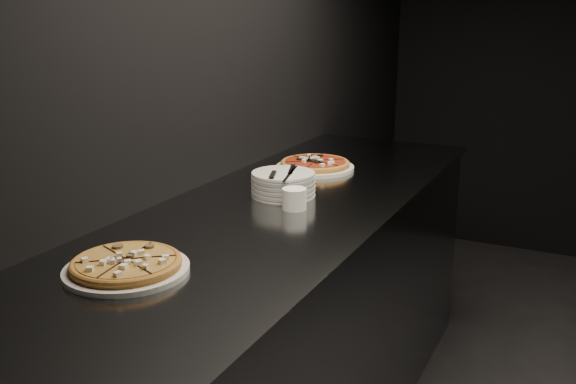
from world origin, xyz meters
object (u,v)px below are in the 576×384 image
at_px(pizza_tomato, 315,165).
at_px(ramekin, 294,198).
at_px(plate_stack, 283,184).
at_px(pizza_mushroom, 126,265).
at_px(counter, 280,330).
at_px(cutlery, 283,173).

distance_m(pizza_tomato, ramekin, 0.54).
bearing_deg(plate_stack, ramekin, -50.78).
bearing_deg(pizza_mushroom, plate_stack, 87.17).
relative_size(pizza_tomato, plate_stack, 1.63).
relative_size(counter, cutlery, 10.40).
relative_size(pizza_mushroom, ramekin, 4.51).
xyz_separation_m(counter, pizza_mushroom, (-0.08, -0.67, 0.48)).
distance_m(pizza_mushroom, cutlery, 0.77).
relative_size(counter, ramekin, 30.88).
bearing_deg(pizza_tomato, pizza_mushroom, -89.28).
height_order(counter, pizza_tomato, pizza_tomato).
xyz_separation_m(plate_stack, ramekin, (0.10, -0.13, -0.00)).
height_order(pizza_mushroom, ramekin, ramekin).
relative_size(pizza_mushroom, pizza_tomato, 0.99).
xyz_separation_m(pizza_mushroom, cutlery, (0.05, 0.76, 0.07)).
bearing_deg(pizza_tomato, counter, -79.29).
bearing_deg(plate_stack, counter, -69.65).
distance_m(counter, pizza_tomato, 0.70).
height_order(cutlery, ramekin, cutlery).
bearing_deg(plate_stack, pizza_mushroom, -92.83).
bearing_deg(counter, pizza_mushroom, -96.94).
height_order(pizza_tomato, plate_stack, plate_stack).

